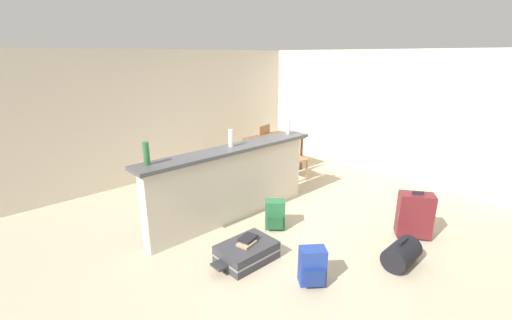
{
  "coord_description": "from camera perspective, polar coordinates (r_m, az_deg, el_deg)",
  "views": [
    {
      "loc": [
        -3.48,
        -3.13,
        2.4
      ],
      "look_at": [
        0.2,
        0.84,
        0.72
      ],
      "focal_mm": 23.88,
      "sensor_mm": 36.0,
      "label": 1
    }
  ],
  "objects": [
    {
      "name": "bottle_white",
      "position": [
        4.92,
        -4.26,
        3.68
      ],
      "size": [
        0.07,
        0.07,
        0.25
      ],
      "primitive_type": "cylinder",
      "color": "silver",
      "rests_on": "bar_countertop"
    },
    {
      "name": "duffel_bag_black",
      "position": [
        4.5,
        23.19,
        -14.26
      ],
      "size": [
        0.49,
        0.31,
        0.34
      ],
      "color": "black",
      "rests_on": "ground_plane"
    },
    {
      "name": "bottle_green",
      "position": [
        4.28,
        -17.9,
        1.06
      ],
      "size": [
        0.08,
        0.08,
        0.28
      ],
      "primitive_type": "cylinder",
      "color": "#2D6B38",
      "rests_on": "bar_countertop"
    },
    {
      "name": "backpack_blue",
      "position": [
        3.9,
        9.43,
        -17.24
      ],
      "size": [
        0.34,
        0.34,
        0.42
      ],
      "color": "#233D93",
      "rests_on": "ground_plane"
    },
    {
      "name": "backpack_green",
      "position": [
        4.93,
        3.2,
        -9.2
      ],
      "size": [
        0.34,
        0.34,
        0.42
      ],
      "color": "#286B3D",
      "rests_on": "ground_plane"
    },
    {
      "name": "bar_countertop",
      "position": [
        4.9,
        -4.06,
        1.83
      ],
      "size": [
        2.96,
        0.4,
        0.05
      ],
      "primitive_type": "cube",
      "color": "#4C4C51",
      "rests_on": "partition_half_wall"
    },
    {
      "name": "dining_table",
      "position": [
        7.19,
        3.11,
        3.11
      ],
      "size": [
        1.1,
        0.8,
        0.74
      ],
      "color": "brown",
      "rests_on": "ground_plane"
    },
    {
      "name": "dining_chair_near_partition",
      "position": [
        6.77,
        6.17,
        1.0
      ],
      "size": [
        0.44,
        0.44,
        0.93
      ],
      "color": "#9E754C",
      "rests_on": "ground_plane"
    },
    {
      "name": "bottle_clear",
      "position": [
        5.72,
        5.43,
        5.71
      ],
      "size": [
        0.06,
        0.06,
        0.28
      ],
      "primitive_type": "cylinder",
      "color": "silver",
      "rests_on": "bar_countertop"
    },
    {
      "name": "partition_half_wall",
      "position": [
        5.08,
        -3.93,
        -4.29
      ],
      "size": [
        2.8,
        0.2,
        1.07
      ],
      "primitive_type": "cube",
      "color": "beige",
      "rests_on": "ground_plane"
    },
    {
      "name": "suitcase_flat_charcoal",
      "position": [
        4.27,
        -1.6,
        -15.16
      ],
      "size": [
        0.83,
        0.5,
        0.22
      ],
      "color": "#38383D",
      "rests_on": "ground_plane"
    },
    {
      "name": "wall_back",
      "position": [
        7.18,
        -13.42,
        7.59
      ],
      "size": [
        6.6,
        0.1,
        2.5
      ],
      "primitive_type": "cube",
      "color": "beige",
      "rests_on": "ground_plane"
    },
    {
      "name": "dining_chair_far_side",
      "position": [
        7.59,
        0.74,
        2.88
      ],
      "size": [
        0.48,
        0.48,
        0.93
      ],
      "color": "#9E754C",
      "rests_on": "ground_plane"
    },
    {
      "name": "suitcase_upright_maroon",
      "position": [
        5.12,
        25.05,
        -8.29
      ],
      "size": [
        0.45,
        0.5,
        0.67
      ],
      "color": "maroon",
      "rests_on": "ground_plane"
    },
    {
      "name": "wall_right",
      "position": [
        7.47,
        19.36,
        7.44
      ],
      "size": [
        0.1,
        6.0,
        2.5
      ],
      "primitive_type": "cube",
      "color": "beige",
      "rests_on": "ground_plane"
    },
    {
      "name": "book_stack",
      "position": [
        4.22,
        -1.46,
        -13.34
      ],
      "size": [
        0.3,
        0.24,
        0.06
      ],
      "color": "tan",
      "rests_on": "suitcase_flat_charcoal"
    },
    {
      "name": "ground_plane",
      "position": [
        5.27,
        4.67,
        -10.18
      ],
      "size": [
        13.0,
        13.0,
        0.05
      ],
      "primitive_type": "cube",
      "color": "#BCAD8E"
    }
  ]
}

